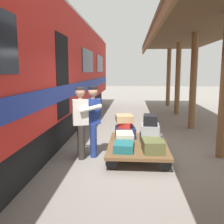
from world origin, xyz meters
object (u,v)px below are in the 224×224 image
suitcase_teal_softside (124,147)px  suitcase_orange_carryall (149,127)px  train_car (4,72)px  suitcase_yellow_case (149,134)px  suitcase_cream_canvas (125,138)px  suitcase_olive_duffel (153,146)px  suitcase_tan_vintage (124,118)px  porter_by_door (81,120)px  porter_in_overalls (92,119)px  suitcase_navy_fabric (125,132)px  suitcase_gray_aluminum (150,129)px  luggage_cart (138,145)px  suitcase_black_hardshell (150,120)px  suitcase_slate_roller (151,139)px  suitcase_red_plastic (125,124)px

suitcase_teal_softside → suitcase_orange_carryall: bearing=-117.5°
train_car → suitcase_teal_softside: train_car is taller
suitcase_teal_softside → suitcase_yellow_case: suitcase_teal_softside is taller
suitcase_cream_canvas → suitcase_olive_duffel: size_ratio=1.00×
suitcase_teal_softside → suitcase_tan_vintage: size_ratio=1.06×
suitcase_olive_duffel → porter_by_door: porter_by_door is taller
porter_in_overalls → suitcase_orange_carryall: bearing=-155.9°
suitcase_orange_carryall → train_car: bearing=7.4°
suitcase_navy_fabric → suitcase_gray_aluminum: suitcase_gray_aluminum is taller
suitcase_olive_duffel → suitcase_tan_vintage: size_ratio=1.17×
porter_in_overalls → porter_by_door: 0.29m
luggage_cart → suitcase_yellow_case: (-0.32, -0.60, 0.13)m
suitcase_olive_duffel → suitcase_black_hardshell: suitcase_black_hardshell is taller
suitcase_olive_duffel → porter_in_overalls: bearing=-22.5°
suitcase_yellow_case → suitcase_tan_vintage: suitcase_tan_vintage is taller
suitcase_tan_vintage → porter_in_overalls: 0.96m
suitcase_olive_duffel → suitcase_yellow_case: (0.00, -1.20, -0.05)m
suitcase_cream_canvas → suitcase_tan_vintage: 0.69m
suitcase_teal_softside → suitcase_black_hardshell: (-0.61, -0.55, 0.51)m
suitcase_black_hardshell → suitcase_orange_carryall: (-0.03, -0.67, -0.33)m
suitcase_yellow_case → porter_by_door: (1.65, 0.78, 0.51)m
suitcase_olive_duffel → suitcase_orange_carryall: suitcase_orange_carryall is taller
luggage_cart → suitcase_navy_fabric: bearing=-62.3°
suitcase_yellow_case → suitcase_orange_carryall: bearing=-97.6°
suitcase_olive_duffel → suitcase_gray_aluminum: suitcase_gray_aluminum is taller
suitcase_teal_softside → suitcase_gray_aluminum: bearing=-137.2°
suitcase_cream_canvas → porter_in_overalls: bearing=1.0°
luggage_cart → porter_by_door: porter_by_door is taller
train_car → suitcase_slate_roller: (-3.65, 0.14, -1.60)m
suitcase_black_hardshell → suitcase_teal_softside: bearing=42.2°
suitcase_orange_carryall → porter_by_door: bearing=25.8°
luggage_cart → suitcase_tan_vintage: suitcase_tan_vintage is taller
suitcase_red_plastic → porter_by_door: (1.02, 0.75, 0.24)m
suitcase_slate_roller → suitcase_navy_fabric: bearing=-43.6°
suitcase_tan_vintage → porter_in_overalls: porter_in_overalls is taller
luggage_cart → suitcase_orange_carryall: 0.77m
suitcase_teal_softside → luggage_cart: bearing=-117.7°
suitcase_cream_canvas → suitcase_gray_aluminum: suitcase_gray_aluminum is taller
suitcase_navy_fabric → suitcase_red_plastic: (0.00, 0.03, 0.21)m
suitcase_teal_softside → suitcase_tan_vintage: bearing=-88.5°
suitcase_olive_duffel → suitcase_orange_carryall: size_ratio=1.17×
train_car → suitcase_cream_canvas: train_car is taller
train_car → suitcase_gray_aluminum: (-3.63, 0.18, -1.36)m
suitcase_teal_softside → suitcase_yellow_case: 1.36m
suitcase_cream_canvas → suitcase_olive_duffel: (-0.63, 0.60, -0.00)m
suitcase_gray_aluminum → suitcase_navy_fabric: bearing=-46.3°
suitcase_orange_carryall → suitcase_gray_aluminum: bearing=87.8°
suitcase_slate_roller → train_car: bearing=-2.3°
suitcase_yellow_case → suitcase_black_hardshell: bearing=87.9°
suitcase_gray_aluminum → luggage_cart: bearing=-7.2°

